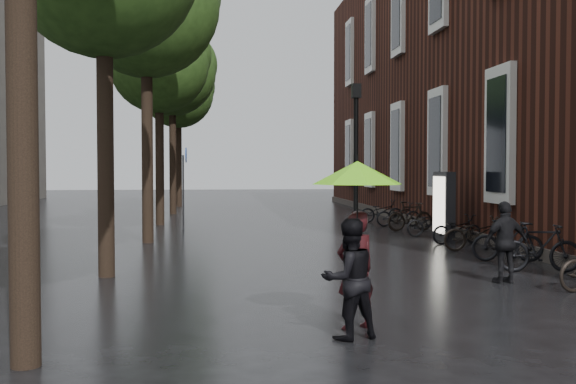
{
  "coord_description": "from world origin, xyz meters",
  "views": [
    {
      "loc": [
        -1.95,
        -6.42,
        2.14
      ],
      "look_at": [
        -0.54,
        6.84,
        1.66
      ],
      "focal_mm": 42.0,
      "sensor_mm": 36.0,
      "label": 1
    }
  ],
  "objects": [
    {
      "name": "ground",
      "position": [
        0.0,
        0.0,
        0.0
      ],
      "size": [
        120.0,
        120.0,
        0.0
      ],
      "primitive_type": "plane",
      "color": "black"
    },
    {
      "name": "parked_bicycles",
      "position": [
        4.62,
        11.99,
        0.46
      ],
      "size": [
        2.04,
        15.32,
        1.02
      ],
      "color": "black",
      "rests_on": "ground"
    },
    {
      "name": "pedestrian_walking",
      "position": [
        3.37,
        5.49,
        0.76
      ],
      "size": [
        0.95,
        0.53,
        1.52
      ],
      "primitive_type": "imported",
      "rotation": [
        0.0,
        0.0,
        3.33
      ],
      "color": "black",
      "rests_on": "ground"
    },
    {
      "name": "person_burgundy",
      "position": [
        -0.12,
        2.29,
        0.79
      ],
      "size": [
        0.68,
        0.57,
        1.57
      ],
      "primitive_type": "imported",
      "rotation": [
        0.0,
        0.0,
        3.55
      ],
      "color": "black",
      "rests_on": "ground"
    },
    {
      "name": "brick_building",
      "position": [
        10.47,
        19.46,
        5.99
      ],
      "size": [
        10.2,
        33.2,
        12.0
      ],
      "color": "#38160F",
      "rests_on": "ground"
    },
    {
      "name": "street_trees",
      "position": [
        -3.99,
        15.91,
        6.34
      ],
      "size": [
        4.33,
        34.03,
        8.91
      ],
      "color": "black",
      "rests_on": "ground"
    },
    {
      "name": "person_black",
      "position": [
        -0.31,
        1.79,
        0.75
      ],
      "size": [
        0.88,
        0.77,
        1.51
      ],
      "primitive_type": "imported",
      "rotation": [
        0.0,
        0.0,
        3.46
      ],
      "color": "black",
      "rests_on": "ground"
    },
    {
      "name": "ad_lightbox",
      "position": [
        4.66,
        12.63,
        1.01
      ],
      "size": [
        0.31,
        1.34,
        2.02
      ],
      "rotation": [
        0.0,
        0.0,
        -0.05
      ],
      "color": "black",
      "rests_on": "ground"
    },
    {
      "name": "cycle_sign",
      "position": [
        -3.05,
        17.08,
        1.87
      ],
      "size": [
        0.15,
        0.52,
        2.83
      ],
      "rotation": [
        0.0,
        0.0,
        -0.0
      ],
      "color": "#262628",
      "rests_on": "ground"
    },
    {
      "name": "lamp_post",
      "position": [
        1.47,
        9.89,
        2.55
      ],
      "size": [
        0.22,
        0.22,
        4.2
      ],
      "rotation": [
        0.0,
        0.0,
        -0.01
      ],
      "color": "black",
      "rests_on": "ground"
    },
    {
      "name": "lime_umbrella",
      "position": [
        -0.16,
        2.03,
        2.08
      ],
      "size": [
        1.17,
        1.17,
        1.72
      ],
      "rotation": [
        0.0,
        0.0,
        0.26
      ],
      "color": "black",
      "rests_on": "ground"
    }
  ]
}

